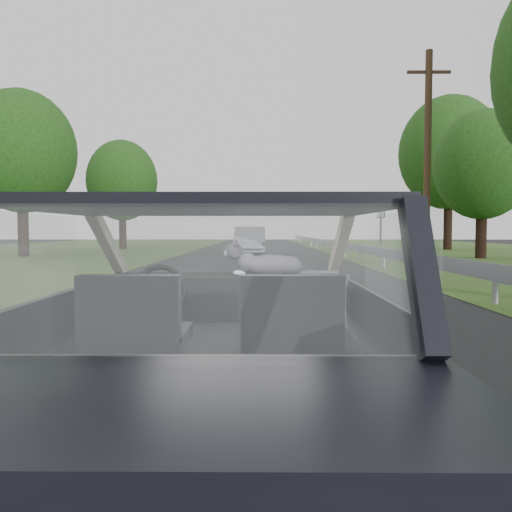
{
  "coord_description": "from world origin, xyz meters",
  "views": [
    {
      "loc": [
        0.24,
        -2.82,
        1.31
      ],
      "look_at": [
        0.22,
        0.51,
        1.14
      ],
      "focal_mm": 35.0,
      "sensor_mm": 36.0,
      "label": 1
    }
  ],
  "objects_px": {
    "cat": "(271,264)",
    "subject_car": "(218,332)",
    "highway_sign": "(381,230)",
    "utility_pole": "(427,159)",
    "other_car": "(250,241)"
  },
  "relations": [
    {
      "from": "cat",
      "to": "utility_pole",
      "type": "distance_m",
      "value": 16.17
    },
    {
      "from": "utility_pole",
      "to": "subject_car",
      "type": "bearing_deg",
      "value": -112.24
    },
    {
      "from": "other_car",
      "to": "highway_sign",
      "type": "height_order",
      "value": "highway_sign"
    },
    {
      "from": "cat",
      "to": "utility_pole",
      "type": "bearing_deg",
      "value": 64.94
    },
    {
      "from": "highway_sign",
      "to": "utility_pole",
      "type": "height_order",
      "value": "utility_pole"
    },
    {
      "from": "subject_car",
      "to": "cat",
      "type": "xyz_separation_m",
      "value": [
        0.32,
        0.58,
        0.36
      ]
    },
    {
      "from": "subject_car",
      "to": "utility_pole",
      "type": "distance_m",
      "value": 16.88
    },
    {
      "from": "highway_sign",
      "to": "utility_pole",
      "type": "distance_m",
      "value": 10.77
    },
    {
      "from": "other_car",
      "to": "utility_pole",
      "type": "xyz_separation_m",
      "value": [
        6.58,
        -8.44,
        3.11
      ]
    },
    {
      "from": "cat",
      "to": "subject_car",
      "type": "bearing_deg",
      "value": -121.62
    },
    {
      "from": "cat",
      "to": "utility_pole",
      "type": "height_order",
      "value": "utility_pole"
    },
    {
      "from": "subject_car",
      "to": "highway_sign",
      "type": "distance_m",
      "value": 26.76
    },
    {
      "from": "subject_car",
      "to": "cat",
      "type": "distance_m",
      "value": 0.75
    },
    {
      "from": "subject_car",
      "to": "utility_pole",
      "type": "height_order",
      "value": "utility_pole"
    },
    {
      "from": "subject_car",
      "to": "highway_sign",
      "type": "relative_size",
      "value": 1.5
    }
  ]
}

